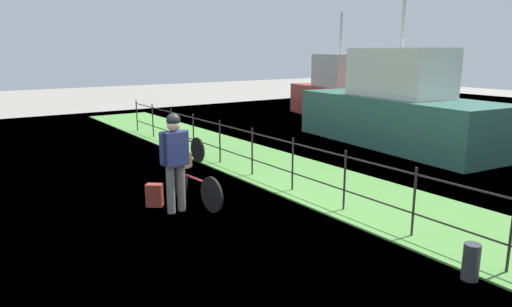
{
  "coord_description": "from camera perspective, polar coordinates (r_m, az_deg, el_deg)",
  "views": [
    {
      "loc": [
        6.0,
        -3.1,
        2.66
      ],
      "look_at": [
        -0.54,
        1.42,
        0.9
      ],
      "focal_mm": 32.43,
      "sensor_mm": 36.0,
      "label": 1
    }
  ],
  "objects": [
    {
      "name": "ground_plane",
      "position": [
        7.26,
        -6.87,
        -9.11
      ],
      "size": [
        60.0,
        60.0,
        0.0
      ],
      "primitive_type": "plane",
      "color": "gray"
    },
    {
      "name": "bicycle_parked",
      "position": [
        11.87,
        -8.59,
        1.0
      ],
      "size": [
        1.7,
        0.18,
        0.61
      ],
      "color": "black",
      "rests_on": "ground"
    },
    {
      "name": "iron_fence",
      "position": [
        8.38,
        7.53,
        -1.81
      ],
      "size": [
        18.04,
        0.04,
        1.06
      ],
      "color": "#28231E",
      "rests_on": "ground"
    },
    {
      "name": "bicycle_main",
      "position": [
        8.28,
        -7.73,
        -3.99
      ],
      "size": [
        1.71,
        0.23,
        0.61
      ],
      "color": "black",
      "rests_on": "ground"
    },
    {
      "name": "cyclist_person",
      "position": [
        7.75,
        -10.01,
        -0.06
      ],
      "size": [
        0.29,
        0.54,
        1.68
      ],
      "color": "slate",
      "rests_on": "ground"
    },
    {
      "name": "backpack_on_paving",
      "position": [
        8.31,
        -12.4,
        -5.03
      ],
      "size": [
        0.31,
        0.33,
        0.4
      ],
      "primitive_type": "cube",
      "rotation": [
        0.0,
        0.0,
        0.9
      ],
      "color": "maroon",
      "rests_on": "ground"
    },
    {
      "name": "mooring_bollard",
      "position": [
        6.17,
        25.0,
        -12.02
      ],
      "size": [
        0.2,
        0.2,
        0.45
      ],
      "primitive_type": "cylinder",
      "color": "#38383D",
      "rests_on": "ground"
    },
    {
      "name": "moored_boat_far",
      "position": [
        19.35,
        10.17,
        7.2
      ],
      "size": [
        5.3,
        3.24,
        4.15
      ],
      "color": "#9E3328",
      "rests_on": "ground"
    },
    {
      "name": "moored_boat_near",
      "position": [
        13.93,
        17.06,
        5.17
      ],
      "size": [
        6.6,
        2.93,
        4.35
      ],
      "color": "#336656",
      "rests_on": "ground"
    },
    {
      "name": "wooden_crate",
      "position": [
        8.51,
        -9.27,
        -0.66
      ],
      "size": [
        0.38,
        0.29,
        0.27
      ],
      "primitive_type": "cube",
      "rotation": [
        0.0,
        0.0,
        0.09
      ],
      "color": "olive",
      "rests_on": "bicycle_main"
    },
    {
      "name": "terrier_dog",
      "position": [
        8.45,
        -9.23,
        0.72
      ],
      "size": [
        0.32,
        0.16,
        0.18
      ],
      "color": "tan",
      "rests_on": "wooden_crate"
    },
    {
      "name": "grass_strip",
      "position": [
        9.08,
        11.25,
        -4.69
      ],
      "size": [
        27.0,
        2.4,
        0.03
      ],
      "primitive_type": "cube",
      "color": "#569342",
      "rests_on": "ground"
    }
  ]
}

